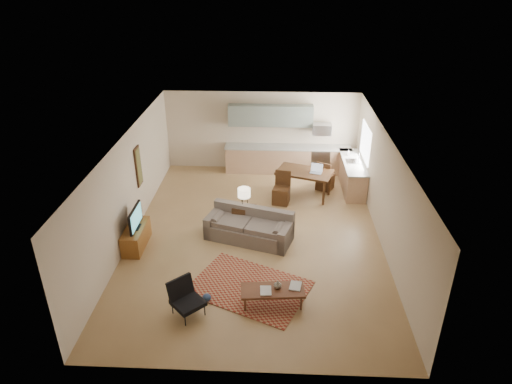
{
  "coord_description": "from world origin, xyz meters",
  "views": [
    {
      "loc": [
        0.48,
        -10.25,
        6.51
      ],
      "look_at": [
        0.0,
        0.3,
        1.15
      ],
      "focal_mm": 32.0,
      "sensor_mm": 36.0,
      "label": 1
    }
  ],
  "objects_px": {
    "coffee_table": "(273,297)",
    "armchair": "(188,300)",
    "dining_table": "(304,184)",
    "sofa": "(249,226)",
    "console_table": "(244,218)",
    "tv_credenza": "(136,237)"
  },
  "relations": [
    {
      "from": "armchair",
      "to": "tv_credenza",
      "type": "distance_m",
      "value": 3.02
    },
    {
      "from": "tv_credenza",
      "to": "armchair",
      "type": "bearing_deg",
      "value": -54.15
    },
    {
      "from": "coffee_table",
      "to": "console_table",
      "type": "height_order",
      "value": "console_table"
    },
    {
      "from": "coffee_table",
      "to": "dining_table",
      "type": "relative_size",
      "value": 0.81
    },
    {
      "from": "tv_credenza",
      "to": "console_table",
      "type": "xyz_separation_m",
      "value": [
        2.69,
        0.96,
        0.07
      ]
    },
    {
      "from": "sofa",
      "to": "armchair",
      "type": "height_order",
      "value": "sofa"
    },
    {
      "from": "tv_credenza",
      "to": "dining_table",
      "type": "bearing_deg",
      "value": 34.48
    },
    {
      "from": "armchair",
      "to": "console_table",
      "type": "height_order",
      "value": "armchair"
    },
    {
      "from": "console_table",
      "to": "dining_table",
      "type": "xyz_separation_m",
      "value": [
        1.7,
        2.05,
        0.07
      ]
    },
    {
      "from": "console_table",
      "to": "armchair",
      "type": "bearing_deg",
      "value": -95.75
    },
    {
      "from": "coffee_table",
      "to": "armchair",
      "type": "distance_m",
      "value": 1.77
    },
    {
      "from": "tv_credenza",
      "to": "sofa",
      "type": "bearing_deg",
      "value": 9.14
    },
    {
      "from": "tv_credenza",
      "to": "coffee_table",
      "type": "bearing_deg",
      "value": -30.61
    },
    {
      "from": "sofa",
      "to": "coffee_table",
      "type": "bearing_deg",
      "value": -57.95
    },
    {
      "from": "sofa",
      "to": "console_table",
      "type": "xyz_separation_m",
      "value": [
        -0.15,
        0.5,
        -0.05
      ]
    },
    {
      "from": "dining_table",
      "to": "console_table",
      "type": "bearing_deg",
      "value": -110.33
    },
    {
      "from": "coffee_table",
      "to": "armchair",
      "type": "bearing_deg",
      "value": -172.46
    },
    {
      "from": "armchair",
      "to": "tv_credenza",
      "type": "height_order",
      "value": "armchair"
    },
    {
      "from": "sofa",
      "to": "coffee_table",
      "type": "relative_size",
      "value": 1.72
    },
    {
      "from": "armchair",
      "to": "dining_table",
      "type": "relative_size",
      "value": 0.46
    },
    {
      "from": "armchair",
      "to": "dining_table",
      "type": "distance_m",
      "value": 6.05
    },
    {
      "from": "sofa",
      "to": "tv_credenza",
      "type": "relative_size",
      "value": 1.92
    }
  ]
}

